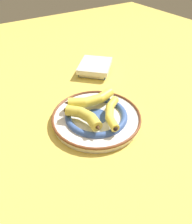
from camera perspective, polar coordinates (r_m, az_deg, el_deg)
ground_plane at (r=0.82m, az=-1.68°, el=-3.01°), size 2.80×2.80×0.00m
decorative_bowl at (r=0.82m, az=0.00°, el=-1.25°), size 0.34×0.34×0.04m
banana_a at (r=0.76m, az=-2.88°, el=-1.17°), size 0.17×0.08×0.04m
banana_b at (r=0.84m, az=-1.39°, el=3.21°), size 0.08×0.21×0.04m
banana_c at (r=0.79m, az=4.05°, el=-0.08°), size 0.16×0.13×0.03m
book_stack at (r=1.14m, az=-0.27°, el=11.59°), size 0.23×0.23×0.05m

